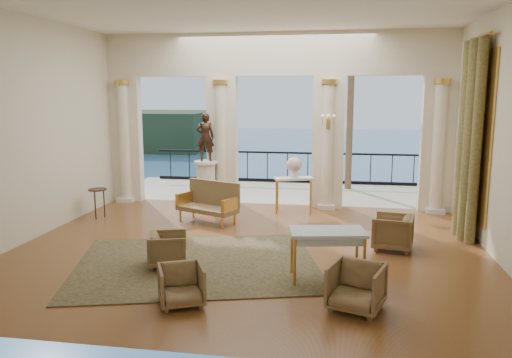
% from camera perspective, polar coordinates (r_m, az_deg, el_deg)
% --- Properties ---
extents(floor, '(9.00, 9.00, 0.00)m').
position_cam_1_polar(floor, '(9.74, -0.84, -7.94)').
color(floor, '#4D2613').
rests_on(floor, ground).
extents(room_walls, '(9.00, 9.00, 9.00)m').
position_cam_1_polar(room_walls, '(8.18, -2.29, 9.17)').
color(room_walls, beige).
rests_on(room_walls, ground).
extents(arcade, '(9.00, 0.56, 4.50)m').
position_cam_1_polar(arcade, '(13.06, 2.11, 8.09)').
color(arcade, beige).
rests_on(arcade, ground).
extents(terrace, '(10.00, 3.60, 0.10)m').
position_cam_1_polar(terrace, '(15.32, 2.99, -1.59)').
color(terrace, '#AAA18C').
rests_on(terrace, ground).
extents(balustrade, '(9.00, 0.06, 1.03)m').
position_cam_1_polar(balustrade, '(16.81, 3.61, 1.01)').
color(balustrade, black).
rests_on(balustrade, terrace).
extents(palm_tree, '(2.00, 2.00, 4.50)m').
position_cam_1_polar(palm_tree, '(15.78, 10.91, 13.70)').
color(palm_tree, '#4C3823').
rests_on(palm_tree, terrace).
extents(headland, '(22.00, 18.00, 6.00)m').
position_cam_1_polar(headland, '(85.43, -12.50, 5.54)').
color(headland, black).
rests_on(headland, sea).
extents(sea, '(160.00, 160.00, 0.00)m').
position_cam_1_polar(sea, '(69.73, 7.90, 2.29)').
color(sea, '#295087').
rests_on(sea, ground).
extents(curtain, '(0.33, 1.40, 4.09)m').
position_cam_1_polar(curtain, '(11.00, 23.24, 4.05)').
color(curtain, '#4C4524').
rests_on(curtain, ground).
extents(window_frame, '(0.04, 1.60, 3.40)m').
position_cam_1_polar(window_frame, '(11.04, 24.21, 4.43)').
color(window_frame, gold).
rests_on(window_frame, room_walls).
extents(wall_sconce, '(0.30, 0.11, 0.33)m').
position_cam_1_polar(wall_sconce, '(12.66, 8.26, 6.34)').
color(wall_sconce, gold).
rests_on(wall_sconce, arcade).
extents(rug, '(4.87, 4.22, 0.02)m').
position_cam_1_polar(rug, '(8.95, -6.77, -9.56)').
color(rug, '#272E18').
rests_on(rug, ground).
extents(armchair_a, '(0.80, 0.78, 0.63)m').
position_cam_1_polar(armchair_a, '(7.27, -8.53, -11.71)').
color(armchair_a, '#47351C').
rests_on(armchair_a, ground).
extents(armchair_b, '(0.87, 0.84, 0.72)m').
position_cam_1_polar(armchair_b, '(7.15, 11.39, -11.78)').
color(armchair_b, '#47351C').
rests_on(armchair_b, ground).
extents(armchair_c, '(0.80, 0.84, 0.74)m').
position_cam_1_polar(armchair_c, '(9.95, 15.36, -5.69)').
color(armchair_c, '#47351C').
rests_on(armchair_c, ground).
extents(armchair_d, '(0.75, 0.78, 0.66)m').
position_cam_1_polar(armchair_d, '(8.83, -10.04, -7.75)').
color(armchair_d, '#47351C').
rests_on(armchair_d, ground).
extents(settee, '(1.56, 1.14, 0.95)m').
position_cam_1_polar(settee, '(11.64, -5.31, -2.64)').
color(settee, '#47351C').
rests_on(settee, ground).
extents(game_table, '(1.29, 0.85, 0.82)m').
position_cam_1_polar(game_table, '(8.06, 8.16, -6.41)').
color(game_table, '#9AB2C3').
rests_on(game_table, ground).
extents(pedestal, '(0.66, 0.66, 1.22)m').
position_cam_1_polar(pedestal, '(13.22, -5.72, -0.65)').
color(pedestal, silver).
rests_on(pedestal, ground).
extents(statue, '(0.51, 0.39, 1.25)m').
position_cam_1_polar(statue, '(13.05, -5.82, 4.79)').
color(statue, '#302015').
rests_on(statue, pedestal).
extents(console_table, '(1.02, 0.68, 0.90)m').
position_cam_1_polar(console_table, '(12.43, 4.36, -0.53)').
color(console_table, silver).
rests_on(console_table, ground).
extents(urn, '(0.38, 0.38, 0.51)m').
position_cam_1_polar(urn, '(12.36, 4.38, 1.49)').
color(urn, white).
rests_on(urn, console_table).
extents(side_table, '(0.44, 0.44, 0.71)m').
position_cam_1_polar(side_table, '(12.53, -17.65, -1.54)').
color(side_table, black).
rests_on(side_table, ground).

